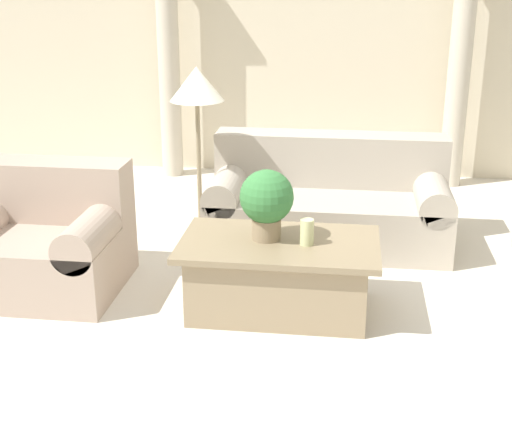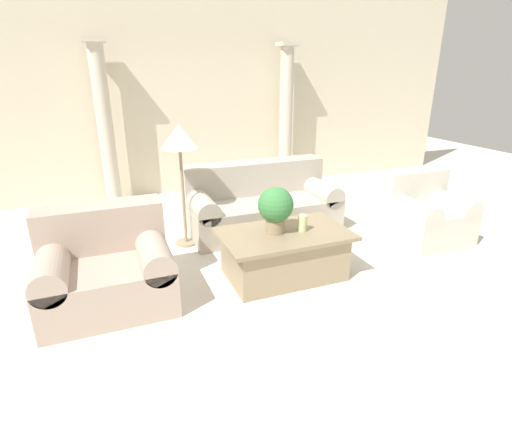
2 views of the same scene
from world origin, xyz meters
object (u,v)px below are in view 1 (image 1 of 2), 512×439
coffee_table (279,275)px  potted_plant (267,200)px  loveseat (43,239)px  floor_lamp (197,93)px  sofa_long (328,201)px

coffee_table → potted_plant: (-0.09, 0.04, 0.50)m
loveseat → floor_lamp: bearing=46.7°
potted_plant → floor_lamp: bearing=121.2°
coffee_table → sofa_long: bearing=78.3°
sofa_long → loveseat: bearing=-149.8°
loveseat → coffee_table: bearing=-6.0°
potted_plant → floor_lamp: size_ratio=0.32×
coffee_table → floor_lamp: bearing=123.5°
sofa_long → potted_plant: bearing=-105.7°
coffee_table → potted_plant: bearing=157.9°
loveseat → coffee_table: 1.69m
sofa_long → potted_plant: (-0.36, -1.27, 0.41)m
potted_plant → floor_lamp: floor_lamp is taller
coffee_table → floor_lamp: size_ratio=0.90×
coffee_table → potted_plant: potted_plant is taller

